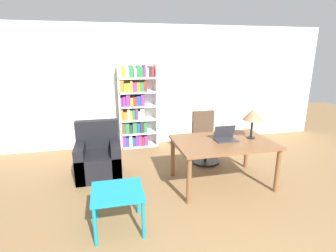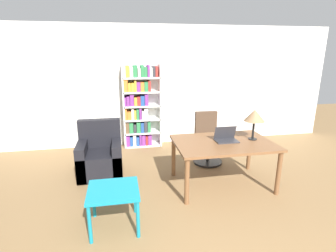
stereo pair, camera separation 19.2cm
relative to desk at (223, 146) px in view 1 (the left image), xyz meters
The scene contains 8 objects.
wall_back 2.43m from the desk, 102.13° to the left, with size 8.00×0.06×2.70m.
desk is the anchor object (origin of this frame).
laptop 0.15m from the desk, 33.39° to the left, with size 0.35×0.23×0.23m.
table_lamp 0.70m from the desk, ahead, with size 0.33×0.33×0.49m.
office_chair 0.98m from the desk, 86.11° to the left, with size 0.56×0.56×0.99m.
side_table_blue 1.90m from the desk, 155.40° to the right, with size 0.61×0.58×0.52m.
armchair 2.15m from the desk, 158.25° to the left, with size 0.75×0.74×0.94m.
bookshelf 2.40m from the desk, 119.15° to the left, with size 0.85×0.28×1.86m.
Camera 1 is at (-1.29, -1.40, 2.12)m, focal length 28.00 mm.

